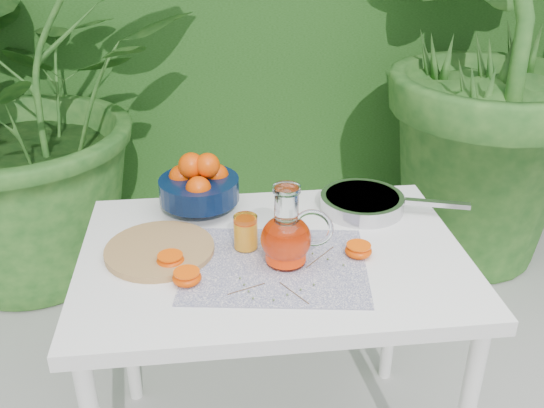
{
  "coord_description": "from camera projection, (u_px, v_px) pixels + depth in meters",
  "views": [
    {
      "loc": [
        -0.25,
        -1.43,
        1.59
      ],
      "look_at": [
        -0.09,
        -0.07,
        0.88
      ],
      "focal_mm": 40.0,
      "sensor_mm": 36.0,
      "label": 1
    }
  ],
  "objects": [
    {
      "name": "saute_pan",
      "position": [
        363.0,
        202.0,
        1.78
      ],
      "size": [
        0.45,
        0.31,
        0.05
      ],
      "color": "#B5B4B9",
      "rests_on": "white_table"
    },
    {
      "name": "cutting_board",
      "position": [
        160.0,
        250.0,
        1.57
      ],
      "size": [
        0.29,
        0.29,
        0.02
      ],
      "primitive_type": "cylinder",
      "rotation": [
        0.0,
        0.0,
        -0.02
      ],
      "color": "#9A7945",
      "rests_on": "white_table"
    },
    {
      "name": "juice_pitcher",
      "position": [
        287.0,
        237.0,
        1.5
      ],
      "size": [
        0.19,
        0.16,
        0.21
      ],
      "color": "white",
      "rests_on": "white_table"
    },
    {
      "name": "placemat",
      "position": [
        275.0,
        265.0,
        1.52
      ],
      "size": [
        0.5,
        0.42,
        0.0
      ],
      "primitive_type": "cube",
      "rotation": [
        0.0,
        0.0,
        -0.14
      ],
      "color": "#0D144B",
      "rests_on": "white_table"
    },
    {
      "name": "orange_halves",
      "position": [
        241.0,
        262.0,
        1.5
      ],
      "size": [
        0.57,
        0.17,
        0.03
      ],
      "color": "#F23D02",
      "rests_on": "white_table"
    },
    {
      "name": "fruit_bowl",
      "position": [
        199.0,
        184.0,
        1.75
      ],
      "size": [
        0.24,
        0.24,
        0.18
      ],
      "color": "black",
      "rests_on": "white_table"
    },
    {
      "name": "juice_tumbler",
      "position": [
        246.0,
        233.0,
        1.57
      ],
      "size": [
        0.08,
        0.08,
        0.09
      ],
      "color": "white",
      "rests_on": "white_table"
    },
    {
      "name": "thyme_sprigs",
      "position": [
        289.0,
        278.0,
        1.46
      ],
      "size": [
        0.3,
        0.24,
        0.01
      ],
      "color": "brown",
      "rests_on": "white_table"
    },
    {
      "name": "white_table",
      "position": [
        273.0,
        278.0,
        1.62
      ],
      "size": [
        1.0,
        0.7,
        0.75
      ],
      "color": "white",
      "rests_on": "ground"
    },
    {
      "name": "potted_plant_right",
      "position": [
        480.0,
        38.0,
        2.62
      ],
      "size": [
        2.69,
        2.69,
        2.05
      ],
      "primitive_type": "imported",
      "rotation": [
        0.0,
        0.0,
        1.97
      ],
      "color": "#1D4F1B",
      "rests_on": "ground"
    },
    {
      "name": "potted_plant_left",
      "position": [
        22.0,
        93.0,
        2.53
      ],
      "size": [
        2.19,
        2.19,
        1.68
      ],
      "primitive_type": "imported",
      "rotation": [
        0.0,
        0.0,
        0.39
      ],
      "color": "#1D4F1B",
      "rests_on": "ground"
    }
  ]
}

